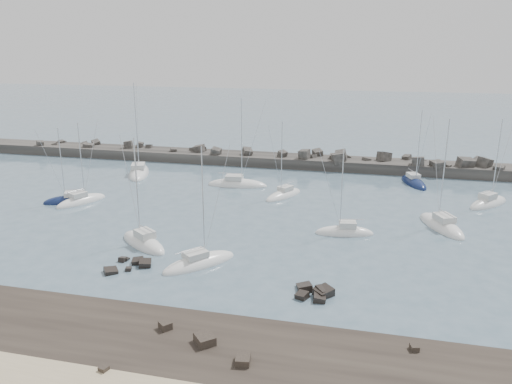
% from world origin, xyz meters
% --- Properties ---
extents(ground, '(400.00, 400.00, 0.00)m').
position_xyz_m(ground, '(0.00, 0.00, 0.00)').
color(ground, '#4A6374').
rests_on(ground, ground).
extents(rock_shelf, '(140.00, 12.02, 1.93)m').
position_xyz_m(rock_shelf, '(-0.31, -21.96, 0.02)').
color(rock_shelf, black).
rests_on(rock_shelf, ground).
extents(rock_cluster_near, '(4.42, 4.35, 1.40)m').
position_xyz_m(rock_cluster_near, '(-4.33, -8.89, 0.05)').
color(rock_cluster_near, black).
rests_on(rock_cluster_near, ground).
extents(rock_cluster_far, '(3.75, 3.43, 1.54)m').
position_xyz_m(rock_cluster_far, '(14.48, -10.42, 0.13)').
color(rock_cluster_far, black).
rests_on(rock_cluster_far, ground).
extents(breakwater, '(115.00, 6.76, 5.12)m').
position_xyz_m(breakwater, '(-6.90, 37.99, 0.31)').
color(breakwater, '#2F2D2A').
rests_on(breakwater, ground).
extents(sailboat_1, '(6.85, 11.04, 16.67)m').
position_xyz_m(sailboat_1, '(-20.52, 25.73, 0.15)').
color(sailboat_1, white).
rests_on(sailboat_1, ground).
extents(sailboat_2, '(7.49, 5.23, 11.59)m').
position_xyz_m(sailboat_2, '(-22.73, 8.66, 0.14)').
color(sailboat_2, '#101C45').
rests_on(sailboat_2, ground).
extents(sailboat_3, '(5.51, 7.92, 12.24)m').
position_xyz_m(sailboat_3, '(-21.12, 8.89, 0.14)').
color(sailboat_3, white).
rests_on(sailboat_3, ground).
extents(sailboat_4, '(9.71, 3.82, 14.91)m').
position_xyz_m(sailboat_4, '(-2.02, 22.50, 0.14)').
color(sailboat_4, white).
rests_on(sailboat_4, ground).
extents(sailboat_5, '(8.08, 6.77, 13.10)m').
position_xyz_m(sailboat_5, '(-5.66, -3.32, 0.16)').
color(sailboat_5, white).
rests_on(sailboat_5, ground).
extents(sailboat_6, '(5.62, 7.84, 12.08)m').
position_xyz_m(sailboat_6, '(6.21, 18.57, 0.13)').
color(sailboat_6, white).
rests_on(sailboat_6, ground).
extents(sailboat_7, '(7.29, 8.04, 13.11)m').
position_xyz_m(sailboat_7, '(2.16, -6.85, 0.13)').
color(sailboat_7, white).
rests_on(sailboat_7, ground).
extents(sailboat_8, '(5.00, 8.51, 12.92)m').
position_xyz_m(sailboat_8, '(25.26, 30.28, 0.14)').
color(sailboat_8, '#101C45').
rests_on(sailboat_8, ground).
extents(sailboat_9, '(7.14, 3.25, 11.10)m').
position_xyz_m(sailboat_9, '(15.95, 5.24, 0.14)').
color(sailboat_9, white).
rests_on(sailboat_9, ground).
extents(sailboat_10, '(6.30, 9.34, 14.29)m').
position_xyz_m(sailboat_10, '(27.33, 10.23, 0.15)').
color(sailboat_10, white).
rests_on(sailboat_10, ground).
extents(sailboat_12, '(7.22, 7.78, 13.05)m').
position_xyz_m(sailboat_12, '(34.71, 21.25, 0.16)').
color(sailboat_12, white).
rests_on(sailboat_12, ground).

